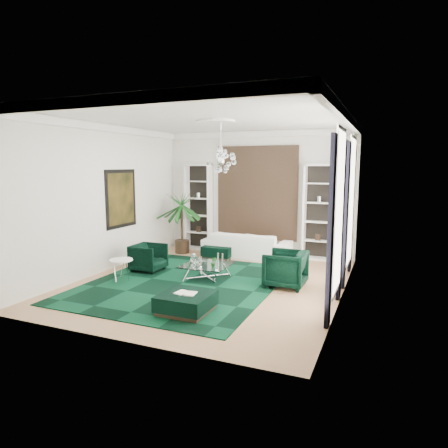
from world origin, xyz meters
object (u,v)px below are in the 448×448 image
at_px(sofa, 247,245).
at_px(coffee_table, 207,272).
at_px(armchair_right, 285,269).
at_px(ottoman_front, 186,303).
at_px(side_table, 122,271).
at_px(palm, 182,214).
at_px(armchair_left, 148,258).
at_px(ottoman_side, 220,252).

distance_m(sofa, coffee_table, 2.59).
distance_m(armchair_right, ottoman_front, 2.70).
bearing_deg(side_table, palm, 93.18).
bearing_deg(ottoman_front, sofa, 95.56).
distance_m(sofa, side_table, 4.03).
xyz_separation_m(coffee_table, ottoman_front, (0.57, -2.18, -0.00)).
bearing_deg(armchair_left, ottoman_side, -28.72).
relative_size(sofa, armchair_right, 2.86).
distance_m(ottoman_side, side_table, 3.38).
bearing_deg(palm, ottoman_side, -8.42).
relative_size(ottoman_front, side_table, 1.70).
xyz_separation_m(ottoman_side, side_table, (-1.20, -3.15, 0.07)).
xyz_separation_m(ottoman_side, palm, (-1.39, 0.21, 1.05)).
bearing_deg(armchair_right, ottoman_side, -128.99).
height_order(sofa, armchair_left, sofa).
bearing_deg(ottoman_side, coffee_table, -74.42).
xyz_separation_m(sofa, ottoman_front, (0.46, -4.76, -0.19)).
xyz_separation_m(ottoman_front, side_table, (-2.39, 1.22, 0.08)).
bearing_deg(palm, ottoman_front, -60.65).
distance_m(armchair_right, coffee_table, 1.92).
height_order(coffee_table, side_table, side_table).
xyz_separation_m(armchair_right, ottoman_front, (-1.32, -2.34, -0.23)).
height_order(armchair_right, palm, palm).
distance_m(coffee_table, ottoman_side, 2.28).
xyz_separation_m(side_table, palm, (-0.19, 3.36, 0.98)).
height_order(armchair_left, ottoman_front, armchair_left).
bearing_deg(ottoman_side, palm, 171.58).
height_order(side_table, palm, palm).
xyz_separation_m(ottoman_front, palm, (-2.57, 4.58, 1.05)).
bearing_deg(coffee_table, ottoman_side, 105.58).
bearing_deg(sofa, ottoman_front, 95.56).
xyz_separation_m(armchair_left, armchair_right, (3.65, 0.05, 0.05)).
height_order(armchair_right, coffee_table, armchair_right).
distance_m(sofa, armchair_left, 3.10).
distance_m(coffee_table, palm, 3.30).
height_order(armchair_left, armchair_right, armchair_right).
bearing_deg(ottoman_side, ottoman_front, -74.80).
relative_size(coffee_table, side_table, 1.99).
xyz_separation_m(armchair_right, coffee_table, (-1.90, -0.16, -0.23)).
bearing_deg(sofa, coffee_table, 87.52).
bearing_deg(side_table, ottoman_side, 69.18).
xyz_separation_m(sofa, side_table, (-1.92, -3.54, -0.12)).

